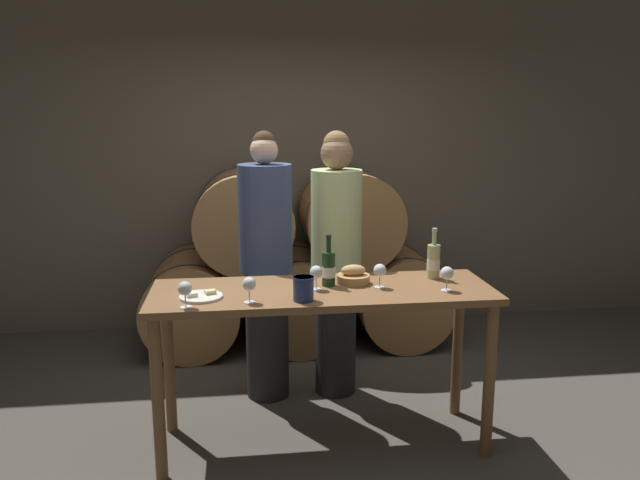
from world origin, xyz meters
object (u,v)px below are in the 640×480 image
wine_glass_far_left (185,289)px  wine_glass_center (316,273)px  tasting_table (323,311)px  wine_bottle_red (329,268)px  wine_bottle_white (434,261)px  person_right (336,262)px  wine_glass_right (380,271)px  person_left (266,266)px  bread_basket (353,276)px  cheese_plate (201,296)px  blue_crock (303,288)px  wine_glass_left (249,285)px  wine_glass_far_right (447,274)px

wine_glass_far_left → wine_glass_center: 0.73m
tasting_table → wine_bottle_red: bearing=56.4°
wine_glass_far_left → wine_bottle_white: bearing=15.5°
person_right → wine_glass_right: (0.14, -0.69, 0.11)m
person_left → wine_glass_right: 0.92m
bread_basket → wine_bottle_red: bearing=-170.3°
person_left → wine_bottle_white: bearing=-28.9°
cheese_plate → wine_glass_center: size_ratio=1.68×
cheese_plate → wine_glass_far_left: (-0.07, -0.16, 0.09)m
blue_crock → wine_glass_center: size_ratio=0.94×
wine_glass_center → wine_glass_right: 0.36m
wine_bottle_red → bread_basket: bearing=9.7°
blue_crock → bread_basket: blue_crock is taller
bread_basket → wine_glass_far_left: bearing=-160.1°
person_left → blue_crock: 0.89m
person_left → wine_glass_left: size_ratio=13.05×
bread_basket → wine_glass_left: wine_glass_left is taller
wine_bottle_red → wine_glass_far_right: (0.63, -0.18, -0.00)m
tasting_table → wine_glass_far_right: wine_glass_far_right is taller
blue_crock → wine_glass_right: size_ratio=0.94×
wine_bottle_white → bread_basket: size_ratio=1.59×
tasting_table → wine_glass_far_right: (0.67, -0.12, 0.23)m
tasting_table → wine_glass_left: bearing=-153.5°
wine_glass_center → wine_glass_far_right: bearing=-8.9°
bread_basket → cheese_plate: 0.86m
cheese_plate → wine_glass_left: bearing=-24.4°
blue_crock → wine_glass_center: (0.09, 0.19, 0.03)m
person_left → wine_glass_far_right: 1.25m
wine_bottle_red → wine_bottle_white: size_ratio=0.98×
tasting_table → wine_glass_left: wine_glass_left is taller
person_right → wine_bottle_red: person_right is taller
wine_glass_right → bread_basket: bearing=142.1°
tasting_table → cheese_plate: size_ratio=8.30×
cheese_plate → wine_glass_center: 0.63m
blue_crock → bread_basket: bearing=42.4°
wine_bottle_red → wine_glass_left: size_ratio=2.15×
wine_glass_left → wine_glass_far_right: size_ratio=1.00×
person_left → wine_bottle_red: 0.71m
tasting_table → blue_crock: (-0.13, -0.20, 0.20)m
person_left → wine_glass_left: (-0.12, -0.88, 0.13)m
person_left → bread_basket: person_left is taller
blue_crock → wine_glass_center: bearing=64.8°
person_left → wine_glass_far_left: bearing=-115.6°
person_right → wine_glass_center: bearing=-107.5°
wine_bottle_white → bread_basket: (-0.49, -0.06, -0.06)m
wine_glass_right → cheese_plate: bearing=-175.8°
bread_basket → wine_glass_far_right: wine_glass_far_right is taller
tasting_table → cheese_plate: cheese_plate is taller
person_left → person_right: 0.46m
wine_bottle_white → wine_glass_left: 1.13m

